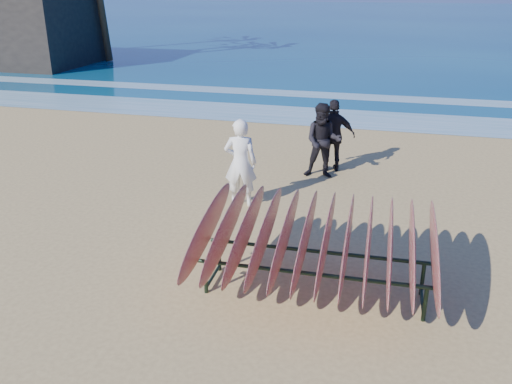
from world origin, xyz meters
TOP-DOWN VIEW (x-y plane):
  - ground at (0.00, 0.00)m, footprint 120.00×120.00m
  - ocean at (0.00, 55.00)m, footprint 160.00×160.00m
  - foam_near at (0.00, 10.00)m, footprint 160.00×160.00m
  - foam_far at (0.00, 13.50)m, footprint 160.00×160.00m
  - surfboard_rack at (1.16, -0.45)m, footprint 3.21×2.55m
  - person_white at (-0.72, 2.40)m, footprint 0.68×0.50m
  - person_dark_a at (0.59, 4.40)m, footprint 0.85×0.68m
  - person_dark_b at (0.76, 4.90)m, footprint 1.03×0.59m

SIDE VIEW (x-z plane):
  - ground at x=0.00m, z-range 0.00..0.00m
  - ocean at x=0.00m, z-range 0.01..0.01m
  - foam_far at x=0.00m, z-range 0.01..0.01m
  - foam_near at x=0.00m, z-range 0.01..0.01m
  - person_dark_b at x=0.76m, z-range 0.00..1.65m
  - person_dark_a at x=0.59m, z-range 0.00..1.66m
  - surfboard_rack at x=1.16m, z-range 0.18..1.49m
  - person_white at x=-0.72m, z-range 0.00..1.73m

